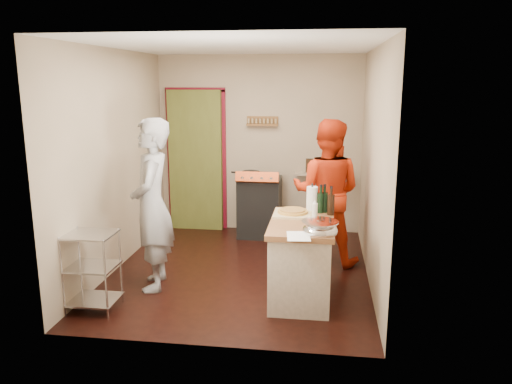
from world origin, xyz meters
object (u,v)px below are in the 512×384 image
island (302,257)px  person_stripe (152,205)px  person_red (327,192)px  stove (260,206)px  wire_shelving (92,267)px

island → person_stripe: 1.69m
person_stripe → person_red: size_ratio=1.04×
stove → wire_shelving: stove is taller
wire_shelving → person_stripe: size_ratio=0.43×
island → person_stripe: person_stripe is taller
person_red → wire_shelving: bearing=47.7°
wire_shelving → person_stripe: bearing=56.0°
stove → person_red: 1.42m
wire_shelving → person_stripe: person_stripe is taller
wire_shelving → island: island is taller
stove → island: 2.18m
person_stripe → stove: bearing=142.7°
stove → person_red: person_red is taller
stove → island: bearing=-71.0°
island → person_red: size_ratio=0.68×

